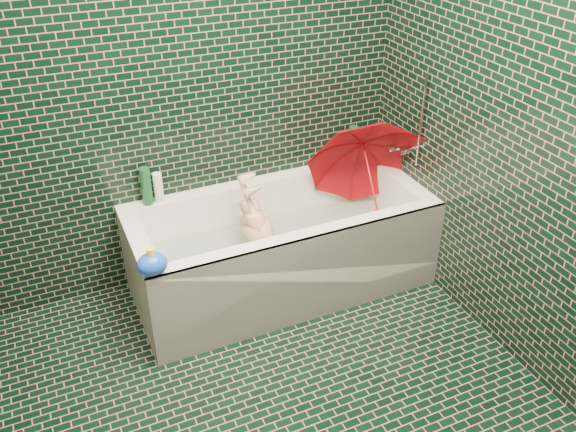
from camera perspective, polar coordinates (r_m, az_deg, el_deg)
name	(u,v)px	position (r m, az deg, el deg)	size (l,w,h in m)	color
wall_back	(172,74)	(3.31, -10.83, 12.93)	(2.80, 2.80, 0.00)	black
wall_right	(565,132)	(2.81, 24.48, 7.19)	(2.80, 2.80, 0.00)	black
bathtub	(282,256)	(3.57, -0.55, -3.75)	(1.70, 0.75, 0.55)	white
bath_mat	(281,262)	(3.62, -0.66, -4.32)	(1.35, 0.47, 0.01)	green
water	(281,242)	(3.54, -0.68, -2.44)	(1.48, 0.53, 0.00)	silver
faucet	(408,144)	(3.66, 11.18, 6.65)	(0.18, 0.19, 0.55)	silver
child	(266,247)	(3.47, -2.08, -2.96)	(0.32, 0.21, 0.88)	#DDA68A
umbrella	(371,179)	(3.58, 7.74, 3.44)	(0.69, 0.69, 0.60)	red
soap_bottle_a	(372,155)	(4.00, 7.91, 5.70)	(0.09, 0.09, 0.24)	white
soap_bottle_b	(362,158)	(3.95, 6.96, 5.44)	(0.08, 0.08, 0.17)	#511E71
soap_bottle_c	(362,159)	(3.93, 6.96, 5.28)	(0.15, 0.15, 0.19)	#144623
bottle_right_tall	(353,144)	(3.85, 6.06, 6.69)	(0.06, 0.06, 0.24)	#144623
bottle_right_pump	(374,141)	(3.96, 8.01, 6.93)	(0.05, 0.05, 0.19)	silver
bottle_left_tall	(146,186)	(3.45, -13.13, 2.73)	(0.06, 0.06, 0.22)	#144623
bottle_left_short	(158,188)	(3.47, -12.04, 2.60)	(0.05, 0.05, 0.18)	white
rubber_duck	(326,161)	(3.81, 3.60, 5.19)	(0.11, 0.09, 0.08)	yellow
bath_toy	(152,264)	(2.90, -12.58, -4.37)	(0.15, 0.12, 0.14)	blue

